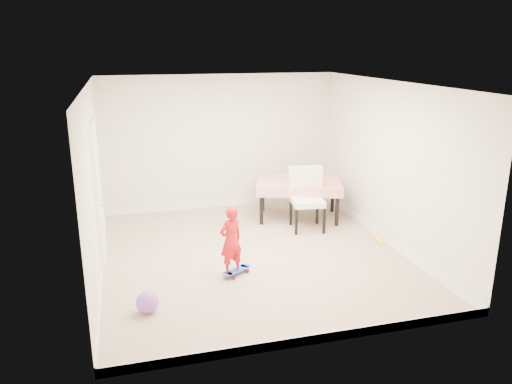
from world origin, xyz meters
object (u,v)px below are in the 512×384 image
object	(u,v)px
skateboard	(237,272)
balloon	(147,302)
child	(231,243)
dining_chair	(308,200)
dining_table	(298,199)

from	to	relation	value
skateboard	balloon	distance (m)	1.47
skateboard	child	distance (m)	0.46
skateboard	child	bearing A→B (deg)	154.06
dining_chair	balloon	world-z (taller)	dining_chair
child	balloon	distance (m)	1.44
dining_table	dining_chair	world-z (taller)	dining_chair
child	skateboard	bearing A→B (deg)	164.16
dining_table	dining_chair	xyz separation A→B (m)	(-0.06, -0.61, 0.18)
balloon	child	bearing A→B (deg)	31.15
skateboard	child	size ratio (longest dim) A/B	0.52
dining_table	skateboard	size ratio (longest dim) A/B	2.99
dining_chair	balloon	size ratio (longest dim) A/B	3.87
child	dining_chair	bearing A→B (deg)	-162.39
dining_chair	child	distance (m)	2.23
dining_table	balloon	world-z (taller)	dining_table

